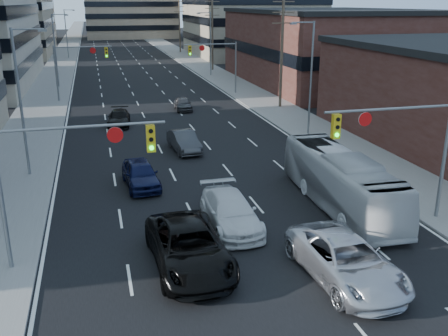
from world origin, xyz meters
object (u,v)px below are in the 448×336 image
black_pickup (189,247)px  transit_bus (341,181)px  silver_suv (346,260)px  white_van (231,211)px  sedan_blue (141,174)px

black_pickup → transit_bus: 9.89m
black_pickup → silver_suv: (5.73, -2.53, -0.03)m
black_pickup → transit_bus: transit_bus is taller
white_van → black_pickup: bearing=-129.0°
black_pickup → transit_bus: (8.92, 4.23, 0.60)m
silver_suv → sedan_blue: 14.19m
white_van → sedan_blue: size_ratio=1.20×
white_van → transit_bus: (6.26, 0.95, 0.68)m
black_pickup → white_van: black_pickup is taller
sedan_blue → black_pickup: bearing=-88.4°
silver_suv → sedan_blue: size_ratio=1.34×
silver_suv → transit_bus: (3.19, 6.76, 0.62)m
transit_bus → black_pickup: bearing=-153.0°
white_van → silver_suv: 6.57m
white_van → transit_bus: size_ratio=0.52×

